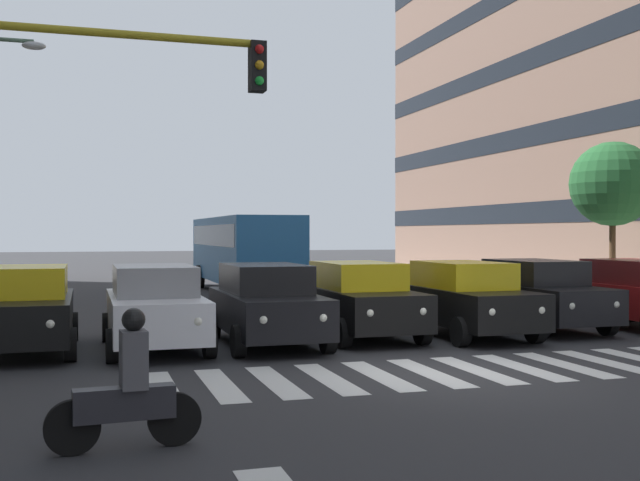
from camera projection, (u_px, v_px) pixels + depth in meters
The scene contains 13 objects.
ground_plane at pixel (452, 371), 13.30m from camera, with size 180.00×180.00×0.00m, color #2D2D30.
crosswalk_markings at pixel (452, 371), 13.30m from camera, with size 10.35×2.80×0.01m.
car_0 at pixel (640, 293), 19.19m from camera, with size 2.02×4.44×1.72m.
car_1 at pixel (537, 294), 19.06m from camera, with size 2.02×4.44×1.72m.
car_2 at pixel (465, 298), 17.82m from camera, with size 2.02×4.44×1.72m.
car_3 at pixel (359, 299), 17.60m from camera, with size 2.02×4.44×1.72m.
car_4 at pixel (266, 304), 16.41m from camera, with size 2.02×4.44×1.72m.
car_5 at pixel (155, 306), 15.82m from camera, with size 2.02×4.44×1.72m.
car_6 at pixel (25, 308), 15.43m from camera, with size 2.02×4.44×1.72m.
bus_behind_traffic at pixel (243, 246), 30.58m from camera, with size 2.78×10.50×3.00m.
motorcycle_with_rider at pixel (128, 392), 8.47m from camera, with size 1.70×0.38×1.57m.
traffic_light_gantry at pixel (21, 136), 10.82m from camera, with size 5.11×0.36×5.50m.
street_tree_1 at pixel (613, 184), 24.78m from camera, with size 2.73×2.73×5.20m.
Camera 1 is at (6.08, 12.02, 2.40)m, focal length 43.17 mm.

